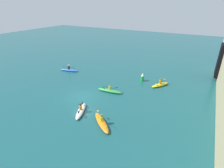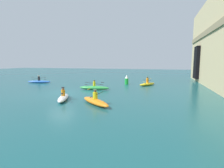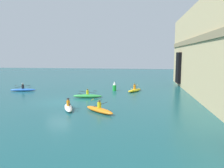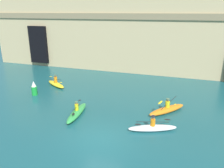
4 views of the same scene
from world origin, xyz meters
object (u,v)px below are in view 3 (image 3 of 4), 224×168
at_px(kayak_white, 68,107).
at_px(kayak_yellow, 135,90).
at_px(kayak_orange, 99,110).
at_px(marker_buoy, 114,86).
at_px(kayak_blue, 23,90).
at_px(kayak_green, 88,96).

relative_size(kayak_white, kayak_yellow, 1.07).
xyz_separation_m(kayak_orange, kayak_yellow, (-11.70, 2.78, -0.01)).
xyz_separation_m(kayak_orange, marker_buoy, (-12.18, -0.15, 0.38)).
bearing_deg(kayak_blue, kayak_orange, 130.44).
bearing_deg(kayak_green, kayak_blue, 155.67).
xyz_separation_m(kayak_orange, kayak_white, (-0.66, -3.13, -0.03)).
distance_m(kayak_orange, kayak_yellow, 12.03).
relative_size(kayak_orange, kayak_green, 0.90).
relative_size(kayak_orange, kayak_white, 0.99).
height_order(kayak_orange, marker_buoy, marker_buoy).
height_order(kayak_blue, kayak_green, kayak_blue).
relative_size(kayak_orange, marker_buoy, 2.37).
relative_size(kayak_blue, kayak_yellow, 1.19).
xyz_separation_m(kayak_white, kayak_blue, (-9.32, -9.95, 0.01)).
bearing_deg(kayak_orange, kayak_yellow, -63.64).
height_order(kayak_blue, marker_buoy, marker_buoy).
height_order(kayak_white, marker_buoy, marker_buoy).
xyz_separation_m(kayak_orange, kayak_blue, (-9.99, -13.08, -0.01)).
distance_m(kayak_green, kayak_yellow, 7.61).
bearing_deg(kayak_white, kayak_orange, 55.62).
distance_m(kayak_orange, kayak_blue, 16.46).
relative_size(kayak_yellow, marker_buoy, 2.23).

